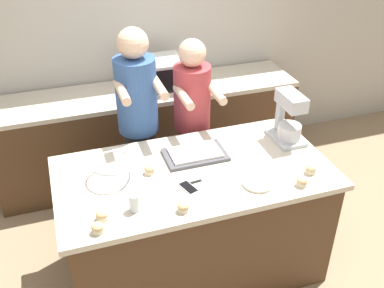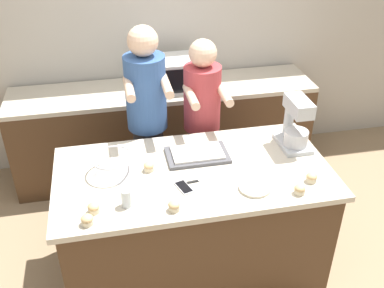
% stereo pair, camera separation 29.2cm
% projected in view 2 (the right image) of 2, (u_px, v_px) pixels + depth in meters
% --- Properties ---
extents(ground_plane, '(16.00, 16.00, 0.00)m').
position_uv_depth(ground_plane, '(193.00, 266.00, 3.46)').
color(ground_plane, '#937A5B').
extents(back_wall, '(10.00, 0.06, 2.70)m').
position_uv_depth(back_wall, '(156.00, 27.00, 4.16)').
color(back_wall, '#B2ADA3').
rests_on(back_wall, ground_plane).
extents(island_counter, '(1.83, 0.95, 0.90)m').
position_uv_depth(island_counter, '(193.00, 222.00, 3.22)').
color(island_counter, '#4C331E').
rests_on(island_counter, ground_plane).
extents(back_counter, '(2.80, 0.60, 0.89)m').
position_uv_depth(back_counter, '(165.00, 130.00, 4.35)').
color(back_counter, '#4C331E').
rests_on(back_counter, ground_plane).
extents(person_left, '(0.33, 0.49, 1.69)m').
position_uv_depth(person_left, '(148.00, 125.00, 3.51)').
color(person_left, '#232328').
rests_on(person_left, ground_plane).
extents(person_right, '(0.31, 0.48, 1.56)m').
position_uv_depth(person_right, '(202.00, 127.00, 3.62)').
color(person_right, '#33384C').
rests_on(person_right, ground_plane).
extents(stand_mixer, '(0.20, 0.30, 0.38)m').
position_uv_depth(stand_mixer, '(295.00, 126.00, 3.16)').
color(stand_mixer, '#B2B7BC').
rests_on(stand_mixer, island_counter).
extents(mixing_bowl, '(0.28, 0.28, 0.13)m').
position_uv_depth(mixing_bowl, '(113.00, 164.00, 2.92)').
color(mixing_bowl, '#BCBCC1').
rests_on(mixing_bowl, island_counter).
extents(baking_tray, '(0.43, 0.27, 0.04)m').
position_uv_depth(baking_tray, '(197.00, 154.00, 3.12)').
color(baking_tray, '#4C4C51').
rests_on(baking_tray, island_counter).
extents(microwave_oven, '(0.48, 0.38, 0.27)m').
position_uv_depth(microwave_oven, '(174.00, 73.00, 4.05)').
color(microwave_oven, silver).
rests_on(microwave_oven, back_counter).
extents(cell_phone, '(0.11, 0.16, 0.01)m').
position_uv_depth(cell_phone, '(184.00, 187.00, 2.82)').
color(cell_phone, silver).
rests_on(cell_phone, island_counter).
extents(drinking_glass, '(0.06, 0.06, 0.11)m').
position_uv_depth(drinking_glass, '(127.00, 198.00, 2.65)').
color(drinking_glass, silver).
rests_on(drinking_glass, island_counter).
extents(small_plate, '(0.20, 0.20, 0.02)m').
position_uv_depth(small_plate, '(255.00, 188.00, 2.81)').
color(small_plate, beige).
rests_on(small_plate, island_counter).
extents(knife, '(0.22, 0.04, 0.01)m').
position_uv_depth(knife, '(201.00, 180.00, 2.88)').
color(knife, '#BCBCC1').
rests_on(knife, island_counter).
extents(cupcake_0, '(0.07, 0.07, 0.06)m').
position_uv_depth(cupcake_0, '(174.00, 206.00, 2.62)').
color(cupcake_0, beige).
rests_on(cupcake_0, island_counter).
extents(cupcake_1, '(0.07, 0.07, 0.06)m').
position_uv_depth(cupcake_1, '(312.00, 177.00, 2.86)').
color(cupcake_1, beige).
rests_on(cupcake_1, island_counter).
extents(cupcake_2, '(0.07, 0.07, 0.06)m').
position_uv_depth(cupcake_2, '(149.00, 167.00, 2.96)').
color(cupcake_2, beige).
rests_on(cupcake_2, island_counter).
extents(cupcake_3, '(0.07, 0.07, 0.06)m').
position_uv_depth(cupcake_3, '(300.00, 189.00, 2.76)').
color(cupcake_3, beige).
rests_on(cupcake_3, island_counter).
extents(cupcake_4, '(0.07, 0.07, 0.06)m').
position_uv_depth(cupcake_4, '(87.00, 220.00, 2.52)').
color(cupcake_4, beige).
rests_on(cupcake_4, island_counter).
extents(cupcake_5, '(0.07, 0.07, 0.06)m').
position_uv_depth(cupcake_5, '(94.00, 208.00, 2.61)').
color(cupcake_5, beige).
rests_on(cupcake_5, island_counter).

